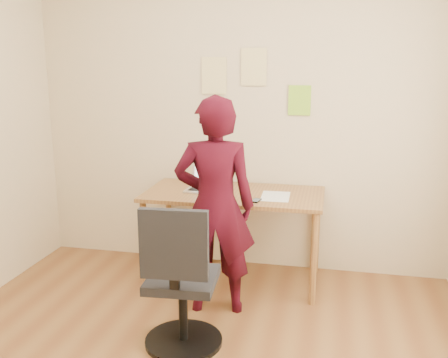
% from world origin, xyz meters
% --- Properties ---
extents(room, '(3.58, 3.58, 2.78)m').
position_xyz_m(room, '(0.00, 0.00, 1.35)').
color(room, brown).
rests_on(room, ground).
extents(desk, '(1.40, 0.70, 0.74)m').
position_xyz_m(desk, '(0.03, 1.38, 0.65)').
color(desk, olive).
rests_on(desk, ground).
extents(laptop, '(0.34, 0.30, 0.23)m').
position_xyz_m(laptop, '(-0.19, 1.43, 0.79)').
color(laptop, silver).
rests_on(laptop, desk).
extents(paper_sheet, '(0.22, 0.31, 0.00)m').
position_xyz_m(paper_sheet, '(0.37, 1.33, 0.74)').
color(paper_sheet, white).
rests_on(paper_sheet, desk).
extents(phone, '(0.07, 0.12, 0.01)m').
position_xyz_m(phone, '(0.24, 1.17, 0.74)').
color(phone, black).
rests_on(phone, desk).
extents(wall_note_left, '(0.21, 0.00, 0.30)m').
position_xyz_m(wall_note_left, '(-0.21, 1.74, 1.63)').
color(wall_note_left, '#E9D58B').
rests_on(wall_note_left, room).
extents(wall_note_mid, '(0.21, 0.00, 0.30)m').
position_xyz_m(wall_note_mid, '(0.12, 1.74, 1.71)').
color(wall_note_mid, '#E9D58B').
rests_on(wall_note_mid, room).
extents(wall_note_right, '(0.18, 0.00, 0.24)m').
position_xyz_m(wall_note_right, '(0.50, 1.74, 1.44)').
color(wall_note_right, '#93D52F').
rests_on(wall_note_right, room).
extents(office_chair, '(0.49, 0.49, 0.95)m').
position_xyz_m(office_chair, '(-0.09, 0.32, 0.41)').
color(office_chair, black).
rests_on(office_chair, ground).
extents(person, '(0.62, 0.47, 1.54)m').
position_xyz_m(person, '(-0.00, 0.87, 0.77)').
color(person, '#360712').
rests_on(person, ground).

